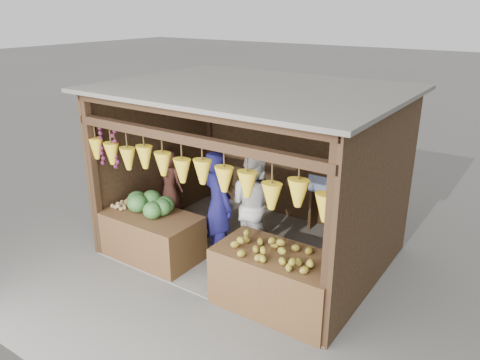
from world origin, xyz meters
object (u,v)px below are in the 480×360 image
at_px(counter_left, 151,236).
at_px(vendor_seated, 170,180).
at_px(woman_standing, 254,204).
at_px(counter_right, 278,281).
at_px(man_standing, 218,205).

relative_size(counter_left, vendor_seated, 1.42).
relative_size(woman_standing, vendor_seated, 1.61).
xyz_separation_m(counter_right, man_standing, (-1.46, 0.67, 0.48)).
bearing_deg(counter_left, man_standing, 36.35).
bearing_deg(woman_standing, vendor_seated, -0.18).
distance_m(counter_left, woman_standing, 1.69).
relative_size(counter_left, counter_right, 0.94).
distance_m(counter_right, woman_standing, 1.51).
bearing_deg(counter_left, vendor_seated, 118.56).
relative_size(counter_left, woman_standing, 0.88).
height_order(counter_right, woman_standing, woman_standing).
xyz_separation_m(counter_left, vendor_seated, (-0.63, 1.15, 0.45)).
bearing_deg(man_standing, woman_standing, -118.16).
height_order(counter_right, man_standing, man_standing).
height_order(counter_left, vendor_seated, vendor_seated).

